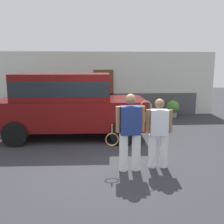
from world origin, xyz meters
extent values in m
plane|color=#2D2D33|center=(0.00, 0.00, 0.00)|extent=(40.00, 40.00, 0.00)
cube|color=silver|center=(0.00, 6.23, 1.45)|extent=(10.34, 0.30, 2.91)
cube|color=#4C4C51|center=(0.00, 6.03, 0.51)|extent=(8.69, 0.10, 1.02)
cube|color=brown|center=(-0.03, 6.01, 1.05)|extent=(0.90, 0.06, 2.10)
cube|color=#590C0C|center=(-1.17, 2.53, 0.80)|extent=(4.65, 2.02, 0.90)
cube|color=#590C0C|center=(-1.42, 2.54, 1.65)|extent=(2.94, 1.84, 0.80)
cube|color=black|center=(-1.42, 2.54, 1.63)|extent=(2.89, 1.85, 0.44)
cylinder|color=black|center=(0.40, 3.44, 0.36)|extent=(0.73, 0.28, 0.72)
cylinder|color=black|center=(0.35, 1.54, 0.36)|extent=(0.73, 0.28, 0.72)
cylinder|color=black|center=(-2.70, 3.52, 0.36)|extent=(0.73, 0.28, 0.72)
cylinder|color=black|center=(-2.74, 1.62, 0.36)|extent=(0.73, 0.28, 0.72)
cylinder|color=white|center=(0.47, -0.26, 0.41)|extent=(0.19, 0.19, 0.83)
cylinder|color=white|center=(0.18, -0.27, 0.41)|extent=(0.19, 0.19, 0.83)
cube|color=navy|center=(0.32, -0.27, 1.14)|extent=(0.43, 0.28, 0.62)
sphere|color=#8C6647|center=(0.32, -0.27, 1.60)|extent=(0.23, 0.23, 0.23)
cylinder|color=#8C6647|center=(0.59, -0.26, 1.16)|extent=(0.11, 0.11, 0.56)
cylinder|color=#8C6647|center=(0.06, -0.28, 1.16)|extent=(0.11, 0.11, 0.56)
torus|color=olive|center=(-0.07, -0.23, 0.70)|extent=(0.37, 0.04, 0.37)
cylinder|color=olive|center=(-0.07, -0.23, 0.94)|extent=(0.03, 0.03, 0.20)
cylinder|color=white|center=(1.12, -0.15, 0.38)|extent=(0.18, 0.18, 0.77)
cylinder|color=white|center=(0.86, -0.13, 0.38)|extent=(0.18, 0.18, 0.77)
cube|color=silver|center=(0.99, -0.14, 1.05)|extent=(0.41, 0.27, 0.57)
sphere|color=#8C6647|center=(0.99, -0.14, 1.48)|extent=(0.21, 0.21, 0.21)
cylinder|color=#8C6647|center=(1.23, -0.16, 1.08)|extent=(0.10, 0.10, 0.52)
cylinder|color=#8C6647|center=(0.74, -0.13, 1.08)|extent=(0.10, 0.10, 0.52)
torus|color=olive|center=(0.70, -0.07, 1.39)|extent=(0.29, 0.09, 0.29)
cylinder|color=olive|center=(0.70, -0.07, 1.15)|extent=(0.03, 0.03, 0.20)
cylinder|color=gray|center=(3.06, 5.40, 0.11)|extent=(0.37, 0.37, 0.22)
sphere|color=#4C8C38|center=(3.06, 5.40, 0.47)|extent=(0.57, 0.57, 0.57)
camera|label=1|loc=(-0.43, -5.53, 2.31)|focal=40.36mm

